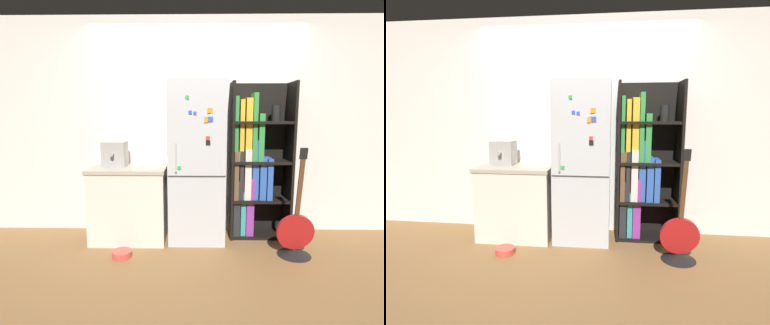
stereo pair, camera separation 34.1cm
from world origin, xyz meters
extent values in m
plane|color=olive|center=(0.00, 0.00, 0.00)|extent=(16.00, 16.00, 0.00)
cube|color=white|center=(0.00, 0.47, 1.30)|extent=(8.00, 0.05, 2.60)
cube|color=silver|center=(0.00, 0.17, 0.91)|extent=(0.63, 0.55, 1.83)
cube|color=#333333|center=(0.00, -0.11, 0.80)|extent=(0.62, 0.01, 0.01)
cube|color=#B2B2B7|center=(-0.22, -0.12, 1.00)|extent=(0.02, 0.02, 0.30)
cube|color=blue|center=(-0.02, -0.11, 1.47)|extent=(0.03, 0.01, 0.03)
cube|color=blue|center=(0.14, -0.11, 1.41)|extent=(0.05, 0.01, 0.05)
cube|color=blue|center=(-0.07, -0.11, 1.48)|extent=(0.04, 0.01, 0.04)
cube|color=black|center=(0.12, -0.11, 1.16)|extent=(0.05, 0.01, 0.05)
cube|color=orange|center=(0.10, -0.11, 1.40)|extent=(0.06, 0.02, 0.06)
cube|color=red|center=(0.11, -0.11, 1.21)|extent=(0.04, 0.01, 0.04)
cube|color=green|center=(-0.19, -0.11, 0.90)|extent=(0.04, 0.01, 0.04)
cube|color=green|center=(-0.10, -0.11, 1.63)|extent=(0.04, 0.01, 0.04)
cube|color=orange|center=(0.14, -0.11, 1.50)|extent=(0.05, 0.02, 0.05)
cube|color=black|center=(0.41, 0.27, 0.91)|extent=(0.03, 0.37, 1.82)
cube|color=black|center=(1.09, 0.27, 0.91)|extent=(0.03, 0.37, 1.82)
cube|color=black|center=(0.75, 0.43, 0.91)|extent=(0.71, 0.03, 1.82)
cube|color=black|center=(0.75, 0.27, 0.01)|extent=(0.65, 0.34, 0.03)
cube|color=black|center=(0.75, 0.27, 0.46)|extent=(0.65, 0.34, 0.03)
cube|color=black|center=(0.75, 0.27, 0.91)|extent=(0.65, 0.34, 0.03)
cube|color=black|center=(0.75, 0.27, 1.37)|extent=(0.65, 0.34, 0.03)
cube|color=#262628|center=(0.47, 0.26, 0.36)|extent=(0.08, 0.27, 0.66)
cube|color=teal|center=(0.55, 0.27, 0.29)|extent=(0.06, 0.25, 0.53)
cube|color=purple|center=(0.63, 0.26, 0.38)|extent=(0.09, 0.24, 0.69)
cube|color=brown|center=(0.46, 0.26, 0.75)|extent=(0.05, 0.27, 0.57)
cube|color=#262628|center=(0.52, 0.26, 0.76)|extent=(0.05, 0.25, 0.57)
cube|color=silver|center=(0.59, 0.27, 0.77)|extent=(0.07, 0.27, 0.59)
cube|color=#2D59B2|center=(0.68, 0.27, 0.82)|extent=(0.07, 0.26, 0.69)
cube|color=#2D59B2|center=(0.76, 0.28, 0.72)|extent=(0.08, 0.29, 0.50)
cube|color=#2D59B2|center=(0.84, 0.26, 0.71)|extent=(0.06, 0.27, 0.48)
cube|color=#338C3F|center=(0.45, 0.27, 1.29)|extent=(0.04, 0.24, 0.73)
cube|color=gold|center=(0.51, 0.27, 1.27)|extent=(0.05, 0.25, 0.70)
cube|color=gold|center=(0.59, 0.28, 1.28)|extent=(0.07, 0.25, 0.71)
cube|color=#338C3F|center=(0.66, 0.27, 1.31)|extent=(0.05, 0.25, 0.77)
cube|color=#338C3F|center=(0.73, 0.26, 1.20)|extent=(0.06, 0.26, 0.54)
cylinder|color=black|center=(0.91, 0.27, 1.47)|extent=(0.10, 0.10, 0.18)
cube|color=silver|center=(-0.78, 0.16, 0.41)|extent=(0.85, 0.58, 0.82)
cube|color=#B2A893|center=(-0.78, 0.16, 0.84)|extent=(0.87, 0.60, 0.04)
cube|color=#A5A39E|center=(-0.95, 0.20, 1.00)|extent=(0.26, 0.23, 0.29)
cylinder|color=#A5A39E|center=(-0.95, 0.05, 1.02)|extent=(0.04, 0.06, 0.04)
cone|color=black|center=(1.02, -0.26, 0.03)|extent=(0.35, 0.35, 0.06)
cylinder|color=#B21919|center=(1.02, -0.26, 0.25)|extent=(0.39, 0.10, 0.39)
cube|color=brown|center=(1.02, -0.33, 0.74)|extent=(0.04, 0.10, 0.59)
cube|color=black|center=(1.02, -0.38, 1.09)|extent=(0.07, 0.04, 0.11)
cylinder|color=#D84C3F|center=(-0.77, -0.34, 0.03)|extent=(0.20, 0.20, 0.07)
torus|color=#D84C3F|center=(-0.77, -0.34, 0.06)|extent=(0.20, 0.20, 0.01)
camera|label=1|loc=(0.00, -3.22, 1.45)|focal=28.00mm
camera|label=2|loc=(0.34, -3.20, 1.45)|focal=28.00mm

